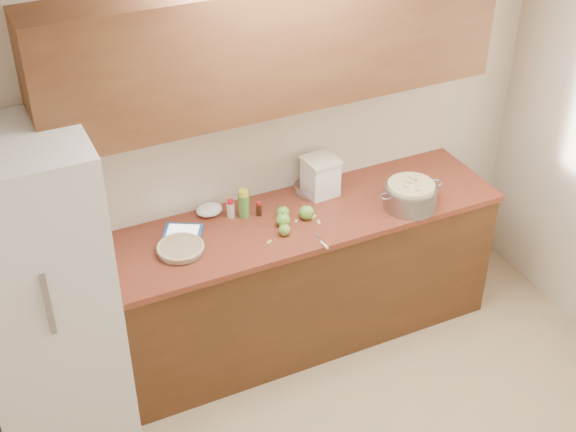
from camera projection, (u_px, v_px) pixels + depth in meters
name	position (u px, v px, depth m)	size (l,w,h in m)	color
room_shell	(436.00, 323.00, 3.38)	(3.60, 3.60, 3.60)	tan
counter_run	(287.00, 281.00, 4.95)	(2.64, 0.68, 0.92)	#522C17
upper_cabinets	(274.00, 44.00, 4.24)	(2.60, 0.34, 0.70)	brown
fridge	(40.00, 293.00, 4.17)	(0.70, 0.70, 1.80)	silver
pie	(180.00, 249.00, 4.42)	(0.27, 0.27, 0.04)	silver
colander	(410.00, 196.00, 4.77)	(0.42, 0.32, 0.16)	gray
flour_canister	(321.00, 176.00, 4.87)	(0.21, 0.21, 0.24)	white
tablet	(183.00, 232.00, 4.58)	(0.27, 0.25, 0.02)	#2459AD
paring_knife	(323.00, 244.00, 4.49)	(0.03, 0.16, 0.01)	gray
lemon_bottle	(244.00, 204.00, 4.68)	(0.07, 0.07, 0.18)	#4C8C38
cinnamon_shaker	(231.00, 209.00, 4.69)	(0.05, 0.05, 0.11)	beige
vanilla_bottle	(259.00, 209.00, 4.71)	(0.03, 0.03, 0.09)	black
mixing_bowl	(310.00, 189.00, 4.90)	(0.20, 0.20, 0.07)	silver
paper_towel	(209.00, 210.00, 4.72)	(0.16, 0.13, 0.07)	white
apple_left	(283.00, 220.00, 4.62)	(0.09, 0.09, 0.10)	#659C33
apple_center	(283.00, 213.00, 4.69)	(0.08, 0.08, 0.09)	#659C33
apple_front	(284.00, 230.00, 4.55)	(0.07, 0.07, 0.08)	#659C33
apple_extra	(306.00, 212.00, 4.68)	(0.09, 0.09, 0.10)	#659C33
peel_a	(269.00, 242.00, 4.51)	(0.04, 0.02, 0.00)	#A0C25E
peel_b	(319.00, 222.00, 4.67)	(0.04, 0.02, 0.00)	#A0C25E
peel_c	(313.00, 217.00, 4.71)	(0.05, 0.02, 0.00)	#A0C25E
peel_d	(296.00, 221.00, 4.68)	(0.03, 0.01, 0.00)	#A0C25E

